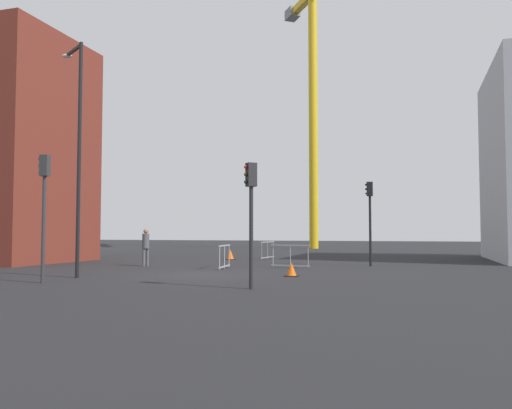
% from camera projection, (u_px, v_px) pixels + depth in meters
% --- Properties ---
extents(ground, '(160.00, 160.00, 0.00)m').
position_uv_depth(ground, '(202.00, 275.00, 20.45)').
color(ground, black).
extents(construction_crane, '(10.95, 14.84, 26.93)m').
position_uv_depth(construction_crane, '(314.00, 77.00, 53.29)').
color(construction_crane, gold).
rests_on(construction_crane, ground).
extents(streetlamp_tall, '(1.53, 1.03, 8.75)m').
position_uv_depth(streetlamp_tall, '(78.00, 141.00, 19.45)').
color(streetlamp_tall, black).
rests_on(streetlamp_tall, ground).
extents(traffic_light_island, '(0.38, 0.27, 4.21)m').
position_uv_depth(traffic_light_island, '(44.00, 197.00, 17.20)').
color(traffic_light_island, '#2D2D30').
rests_on(traffic_light_island, ground).
extents(traffic_light_near, '(0.37, 0.25, 4.13)m').
position_uv_depth(traffic_light_near, '(370.00, 210.00, 25.62)').
color(traffic_light_near, black).
rests_on(traffic_light_near, ground).
extents(traffic_light_crosswalk, '(0.37, 0.37, 3.71)m').
position_uv_depth(traffic_light_crosswalk, '(251.00, 203.00, 15.37)').
color(traffic_light_crosswalk, '#232326').
rests_on(traffic_light_crosswalk, ground).
extents(pedestrian_walking, '(0.34, 0.34, 1.82)m').
position_uv_depth(pedestrian_walking, '(146.00, 244.00, 25.70)').
color(pedestrian_walking, '#4C4C51').
rests_on(pedestrian_walking, ground).
extents(safety_barrier_mid_span, '(1.91, 0.25, 1.08)m').
position_uv_depth(safety_barrier_mid_span, '(290.00, 256.00, 24.32)').
color(safety_barrier_mid_span, gray).
rests_on(safety_barrier_mid_span, ground).
extents(safety_barrier_rear, '(0.26, 2.25, 1.08)m').
position_uv_depth(safety_barrier_rear, '(268.00, 250.00, 32.45)').
color(safety_barrier_rear, gray).
rests_on(safety_barrier_rear, ground).
extents(safety_barrier_front, '(0.31, 2.07, 1.08)m').
position_uv_depth(safety_barrier_front, '(224.00, 256.00, 23.80)').
color(safety_barrier_front, '#9EA0A5').
rests_on(safety_barrier_front, ground).
extents(traffic_cone_by_barrier, '(0.51, 0.51, 0.52)m').
position_uv_depth(traffic_cone_by_barrier, '(292.00, 270.00, 19.66)').
color(traffic_cone_by_barrier, black).
rests_on(traffic_cone_by_barrier, ground).
extents(traffic_cone_orange, '(0.62, 0.62, 0.63)m').
position_uv_depth(traffic_cone_orange, '(230.00, 255.00, 31.73)').
color(traffic_cone_orange, black).
rests_on(traffic_cone_orange, ground).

